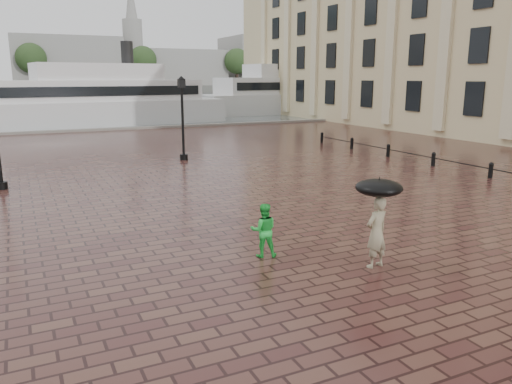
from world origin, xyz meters
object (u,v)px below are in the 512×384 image
at_px(street_lamps, 21,121).
at_px(ferry_far, 292,93).
at_px(adult_pedestrian, 376,232).
at_px(ferry_near, 100,100).
at_px(child_pedestrian, 264,230).

height_order(street_lamps, ferry_far, ferry_far).
bearing_deg(adult_pedestrian, ferry_far, -127.40).
relative_size(adult_pedestrian, ferry_near, 0.07).
relative_size(ferry_near, ferry_far, 0.95).
distance_m(street_lamps, ferry_near, 23.06).
height_order(adult_pedestrian, ferry_near, ferry_near).
xyz_separation_m(street_lamps, child_pedestrian, (5.17, -16.99, -1.63)).
xyz_separation_m(child_pedestrian, ferry_far, (27.23, 46.59, 1.79)).
bearing_deg(child_pedestrian, ferry_far, -99.46).
bearing_deg(street_lamps, child_pedestrian, -73.07).
height_order(street_lamps, ferry_near, ferry_near).
xyz_separation_m(street_lamps, ferry_far, (32.41, 29.60, 0.16)).
bearing_deg(ferry_far, adult_pedestrian, -123.02).
xyz_separation_m(street_lamps, ferry_near, (7.19, 21.91, 0.03)).
bearing_deg(child_pedestrian, street_lamps, -52.22).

